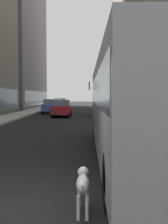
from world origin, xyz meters
The scene contains 11 objects.
ground_plane centered at (0.00, 35.00, 0.00)m, with size 120.00×120.00×0.00m, color black.
sidewalk_left centered at (-5.70, 35.00, 0.07)m, with size 2.40×110.00×0.15m, color #ADA89E.
sidewalk_right centered at (5.70, 35.00, 0.07)m, with size 2.40×110.00×0.15m, color #9E9991.
building_right_far centered at (11.90, 47.58, 12.21)m, with size 9.32×22.71×24.44m.
transit_bus centered at (2.80, 4.35, 1.78)m, with size 2.78×11.53×3.05m.
car_red_coupe centered at (-1.20, 22.11, 0.82)m, with size 1.71×4.03×1.62m.
car_white_van centered at (-2.80, 37.56, 0.82)m, with size 1.74×4.45×1.62m.
car_silver_sedan centered at (2.80, 27.51, 0.82)m, with size 1.82×4.18×1.62m.
car_blue_hatchback centered at (-2.80, 27.66, 0.83)m, with size 1.89×4.71×1.62m.
car_grey_wagon centered at (2.80, 21.32, 0.82)m, with size 1.78×4.62×1.62m.
dalmatian_dog centered at (1.17, 0.02, 0.51)m, with size 0.22×0.96×0.72m.
Camera 1 is at (1.24, -4.63, 1.99)m, focal length 44.97 mm.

